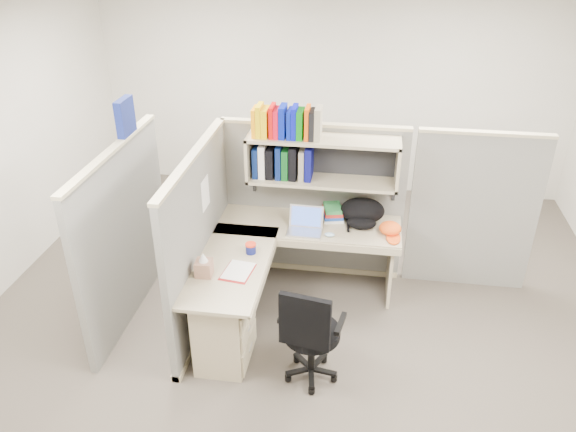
% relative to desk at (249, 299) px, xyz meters
% --- Properties ---
extents(ground, '(6.00, 6.00, 0.00)m').
position_rel_desk_xyz_m(ground, '(0.41, 0.29, -0.44)').
color(ground, '#37322B').
rests_on(ground, ground).
extents(room_shell, '(6.00, 6.00, 6.00)m').
position_rel_desk_xyz_m(room_shell, '(0.41, 0.29, 1.18)').
color(room_shell, '#BCB8A9').
rests_on(room_shell, ground).
extents(cubicle, '(3.79, 1.84, 1.95)m').
position_rel_desk_xyz_m(cubicle, '(0.04, 0.74, 0.47)').
color(cubicle, slate).
rests_on(cubicle, ground).
extents(desk, '(1.74, 1.75, 0.73)m').
position_rel_desk_xyz_m(desk, '(0.00, 0.00, 0.00)').
color(desk, gray).
rests_on(desk, ground).
extents(laptop, '(0.33, 0.33, 0.23)m').
position_rel_desk_xyz_m(laptop, '(0.39, 0.70, 0.41)').
color(laptop, '#B8B8BD').
rests_on(laptop, desk).
extents(backpack, '(0.47, 0.39, 0.25)m').
position_rel_desk_xyz_m(backpack, '(0.91, 0.93, 0.41)').
color(backpack, black).
rests_on(backpack, desk).
extents(orange_cap, '(0.27, 0.29, 0.11)m').
position_rel_desk_xyz_m(orange_cap, '(1.17, 0.80, 0.35)').
color(orange_cap, '#E84F14').
rests_on(orange_cap, desk).
extents(snack_canister, '(0.10, 0.10, 0.09)m').
position_rel_desk_xyz_m(snack_canister, '(-0.03, 0.27, 0.34)').
color(snack_canister, navy).
rests_on(snack_canister, desk).
extents(tissue_box, '(0.14, 0.14, 0.21)m').
position_rel_desk_xyz_m(tissue_box, '(-0.34, -0.11, 0.40)').
color(tissue_box, '#A1725B').
rests_on(tissue_box, desk).
extents(mouse, '(0.11, 0.08, 0.04)m').
position_rel_desk_xyz_m(mouse, '(0.62, 0.66, 0.31)').
color(mouse, '#98BBD7').
rests_on(mouse, desk).
extents(paper_cup, '(0.08, 0.08, 0.10)m').
position_rel_desk_xyz_m(paper_cup, '(0.35, 1.00, 0.34)').
color(paper_cup, white).
rests_on(paper_cup, desk).
extents(book_stack, '(0.24, 0.29, 0.13)m').
position_rel_desk_xyz_m(book_stack, '(0.62, 1.02, 0.35)').
color(book_stack, gray).
rests_on(book_stack, desk).
extents(loose_paper, '(0.25, 0.31, 0.00)m').
position_rel_desk_xyz_m(loose_paper, '(-0.08, -0.01, 0.29)').
color(loose_paper, white).
rests_on(loose_paper, desk).
extents(task_chair, '(0.52, 0.48, 0.95)m').
position_rel_desk_xyz_m(task_chair, '(0.57, -0.42, -0.10)').
color(task_chair, black).
rests_on(task_chair, ground).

